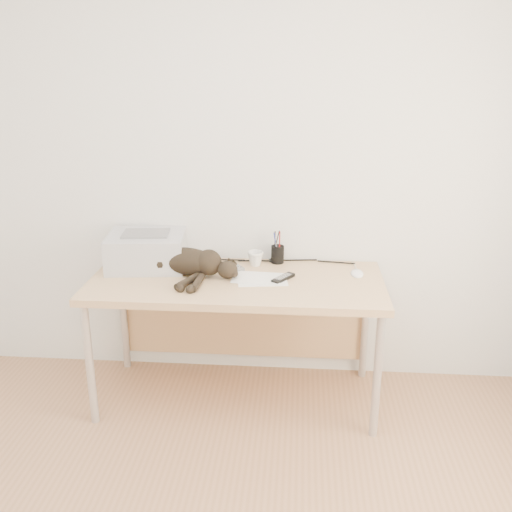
# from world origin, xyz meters

# --- Properties ---
(wall_back) EXTENTS (3.50, 0.00, 3.50)m
(wall_back) POSITION_xyz_m (0.00, 1.75, 1.30)
(wall_back) COLOR white
(wall_back) RESTS_ON floor
(desk) EXTENTS (1.60, 0.70, 0.74)m
(desk) POSITION_xyz_m (0.00, 1.48, 0.61)
(desk) COLOR tan
(desk) RESTS_ON floor
(printer) EXTENTS (0.47, 0.41, 0.20)m
(printer) POSITION_xyz_m (-0.54, 1.56, 0.84)
(printer) COLOR #A9A9AE
(printer) RESTS_ON desk
(papers) EXTENTS (0.31, 0.23, 0.01)m
(papers) POSITION_xyz_m (0.13, 1.40, 0.74)
(papers) COLOR white
(papers) RESTS_ON desk
(cat) EXTENTS (0.70, 0.41, 0.16)m
(cat) POSITION_xyz_m (-0.30, 1.44, 0.81)
(cat) COLOR black
(cat) RESTS_ON desk
(mug) EXTENTS (0.13, 0.13, 0.08)m
(mug) POSITION_xyz_m (0.09, 1.62, 0.78)
(mug) COLOR silver
(mug) RESTS_ON desk
(pen_cup) EXTENTS (0.08, 0.08, 0.19)m
(pen_cup) POSITION_xyz_m (0.21, 1.68, 0.79)
(pen_cup) COLOR black
(pen_cup) RESTS_ON desk
(remote_grey) EXTENTS (0.13, 0.16, 0.02)m
(remote_grey) POSITION_xyz_m (-0.03, 1.57, 0.75)
(remote_grey) COLOR slate
(remote_grey) RESTS_ON desk
(remote_black) EXTENTS (0.13, 0.16, 0.02)m
(remote_black) POSITION_xyz_m (0.25, 1.40, 0.75)
(remote_black) COLOR black
(remote_black) RESTS_ON desk
(mouse) EXTENTS (0.07, 0.12, 0.04)m
(mouse) POSITION_xyz_m (0.66, 1.51, 0.76)
(mouse) COLOR white
(mouse) RESTS_ON desk
(cable_tangle) EXTENTS (1.36, 0.09, 0.01)m
(cable_tangle) POSITION_xyz_m (0.00, 1.70, 0.75)
(cable_tangle) COLOR black
(cable_tangle) RESTS_ON desk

